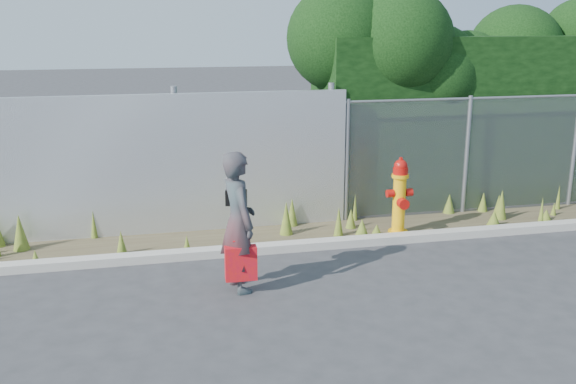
% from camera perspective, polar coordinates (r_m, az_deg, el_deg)
% --- Properties ---
extents(ground, '(80.00, 80.00, 0.00)m').
position_cam_1_polar(ground, '(7.88, 4.42, -9.52)').
color(ground, '#333335').
rests_on(ground, ground).
extents(curb, '(16.00, 0.22, 0.12)m').
position_cam_1_polar(curb, '(9.47, 1.25, -4.78)').
color(curb, '#ADA89C').
rests_on(curb, ground).
extents(weed_strip, '(16.00, 1.36, 0.55)m').
position_cam_1_polar(weed_strip, '(10.02, -0.53, -3.17)').
color(weed_strip, '#4C402B').
rests_on(weed_strip, ground).
extents(corrugated_fence, '(8.50, 0.21, 2.30)m').
position_cam_1_polar(corrugated_fence, '(10.15, -18.55, 1.91)').
color(corrugated_fence, silver).
rests_on(corrugated_fence, ground).
extents(chainlink_fence, '(6.50, 0.07, 2.05)m').
position_cam_1_polar(chainlink_fence, '(11.95, 20.03, 3.33)').
color(chainlink_fence, gray).
rests_on(chainlink_fence, ground).
extents(hedge, '(7.89, 2.28, 3.89)m').
position_cam_1_polar(hedge, '(12.58, 17.13, 9.01)').
color(hedge, black).
rests_on(hedge, ground).
extents(fire_hydrant, '(0.42, 0.37, 1.24)m').
position_cam_1_polar(fire_hydrant, '(10.10, 9.88, -0.51)').
color(fire_hydrant, '#FFB50D').
rests_on(fire_hydrant, ground).
extents(woman, '(0.54, 0.71, 1.76)m').
position_cam_1_polar(woman, '(7.88, -4.44, -2.66)').
color(woman, '#0E585C').
rests_on(woman, ground).
extents(red_tote_bag, '(0.39, 0.14, 0.51)m').
position_cam_1_polar(red_tote_bag, '(7.87, -4.21, -6.32)').
color(red_tote_bag, red).
extents(black_shoulder_bag, '(0.26, 0.11, 0.20)m').
position_cam_1_polar(black_shoulder_bag, '(7.97, -4.63, -0.50)').
color(black_shoulder_bag, black).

